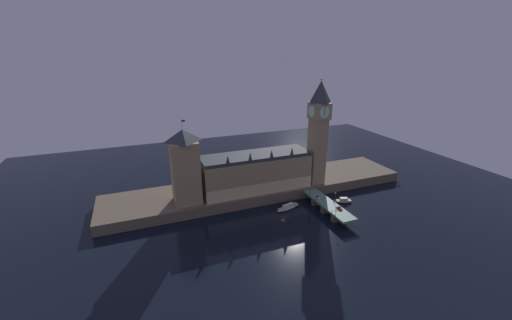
{
  "coord_description": "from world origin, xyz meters",
  "views": [
    {
      "loc": [
        -80.02,
        -155.66,
        99.71
      ],
      "look_at": [
        -10.64,
        20.0,
        32.71
      ],
      "focal_mm": 22.0,
      "sensor_mm": 36.0,
      "label": 1
    }
  ],
  "objects_px": {
    "street_lamp_mid": "(335,196)",
    "boat_downstream": "(344,201)",
    "pedestrian_near_rail": "(332,211)",
    "street_lamp_far": "(310,189)",
    "clock_tower": "(318,130)",
    "street_lamp_near": "(336,210)",
    "pedestrian_mid_walk": "(334,201)",
    "car_southbound_lead": "(339,208)",
    "car_northbound_lead": "(317,197)",
    "pedestrian_far_rail": "(316,199)",
    "victoria_tower": "(185,167)",
    "boat_upstream": "(288,207)"
  },
  "relations": [
    {
      "from": "victoria_tower",
      "to": "pedestrian_far_rail",
      "type": "height_order",
      "value": "victoria_tower"
    },
    {
      "from": "clock_tower",
      "to": "pedestrian_mid_walk",
      "type": "relative_size",
      "value": 42.4
    },
    {
      "from": "street_lamp_far",
      "to": "pedestrian_mid_walk",
      "type": "bearing_deg",
      "value": -56.01
    },
    {
      "from": "pedestrian_near_rail",
      "to": "street_lamp_near",
      "type": "height_order",
      "value": "street_lamp_near"
    },
    {
      "from": "street_lamp_mid",
      "to": "pedestrian_near_rail",
      "type": "bearing_deg",
      "value": -131.67
    },
    {
      "from": "car_southbound_lead",
      "to": "street_lamp_mid",
      "type": "xyz_separation_m",
      "value": [
        2.68,
        8.74,
        3.78
      ]
    },
    {
      "from": "clock_tower",
      "to": "street_lamp_near",
      "type": "distance_m",
      "value": 60.79
    },
    {
      "from": "street_lamp_mid",
      "to": "boat_downstream",
      "type": "xyz_separation_m",
      "value": [
        12.9,
        7.32,
        -9.24
      ]
    },
    {
      "from": "car_northbound_lead",
      "to": "boat_downstream",
      "type": "relative_size",
      "value": 0.37
    },
    {
      "from": "street_lamp_mid",
      "to": "victoria_tower",
      "type": "bearing_deg",
      "value": 158.55
    },
    {
      "from": "pedestrian_far_rail",
      "to": "pedestrian_near_rail",
      "type": "bearing_deg",
      "value": -90.0
    },
    {
      "from": "pedestrian_near_rail",
      "to": "boat_downstream",
      "type": "xyz_separation_m",
      "value": [
        22.42,
        18.02,
        -5.66
      ]
    },
    {
      "from": "car_southbound_lead",
      "to": "victoria_tower",
      "type": "bearing_deg",
      "value": 153.12
    },
    {
      "from": "street_lamp_far",
      "to": "clock_tower",
      "type": "bearing_deg",
      "value": 49.85
    },
    {
      "from": "pedestrian_near_rail",
      "to": "boat_upstream",
      "type": "bearing_deg",
      "value": 125.94
    },
    {
      "from": "clock_tower",
      "to": "street_lamp_mid",
      "type": "distance_m",
      "value": 48.14
    },
    {
      "from": "pedestrian_near_rail",
      "to": "street_lamp_mid",
      "type": "height_order",
      "value": "street_lamp_mid"
    },
    {
      "from": "street_lamp_near",
      "to": "street_lamp_far",
      "type": "relative_size",
      "value": 0.87
    },
    {
      "from": "pedestrian_far_rail",
      "to": "street_lamp_near",
      "type": "xyz_separation_m",
      "value": [
        -0.4,
        -21.62,
        2.95
      ]
    },
    {
      "from": "pedestrian_mid_walk",
      "to": "car_southbound_lead",
      "type": "bearing_deg",
      "value": -103.72
    },
    {
      "from": "car_southbound_lead",
      "to": "pedestrian_mid_walk",
      "type": "height_order",
      "value": "pedestrian_mid_walk"
    },
    {
      "from": "pedestrian_mid_walk",
      "to": "boat_upstream",
      "type": "relative_size",
      "value": 0.1
    },
    {
      "from": "clock_tower",
      "to": "street_lamp_far",
      "type": "bearing_deg",
      "value": -130.15
    },
    {
      "from": "pedestrian_far_rail",
      "to": "boat_downstream",
      "type": "bearing_deg",
      "value": 1.06
    },
    {
      "from": "street_lamp_far",
      "to": "boat_downstream",
      "type": "bearing_deg",
      "value": -17.96
    },
    {
      "from": "pedestrian_near_rail",
      "to": "street_lamp_far",
      "type": "bearing_deg",
      "value": 90.9
    },
    {
      "from": "street_lamp_mid",
      "to": "boat_downstream",
      "type": "height_order",
      "value": "street_lamp_mid"
    },
    {
      "from": "clock_tower",
      "to": "victoria_tower",
      "type": "height_order",
      "value": "clock_tower"
    },
    {
      "from": "clock_tower",
      "to": "pedestrian_mid_walk",
      "type": "bearing_deg",
      "value": -98.75
    },
    {
      "from": "car_northbound_lead",
      "to": "street_lamp_far",
      "type": "distance_m",
      "value": 7.06
    },
    {
      "from": "pedestrian_near_rail",
      "to": "clock_tower",
      "type": "bearing_deg",
      "value": 71.84
    },
    {
      "from": "pedestrian_far_rail",
      "to": "boat_upstream",
      "type": "bearing_deg",
      "value": 160.34
    },
    {
      "from": "boat_downstream",
      "to": "street_lamp_near",
      "type": "bearing_deg",
      "value": -136.0
    },
    {
      "from": "pedestrian_far_rail",
      "to": "boat_upstream",
      "type": "distance_m",
      "value": 19.16
    },
    {
      "from": "street_lamp_mid",
      "to": "pedestrian_far_rail",
      "type": "bearing_deg",
      "value": 144.05
    },
    {
      "from": "clock_tower",
      "to": "pedestrian_far_rail",
      "type": "height_order",
      "value": "clock_tower"
    },
    {
      "from": "boat_upstream",
      "to": "car_northbound_lead",
      "type": "bearing_deg",
      "value": -10.68
    },
    {
      "from": "clock_tower",
      "to": "car_southbound_lead",
      "type": "distance_m",
      "value": 57.13
    },
    {
      "from": "pedestrian_near_rail",
      "to": "boat_downstream",
      "type": "bearing_deg",
      "value": 38.79
    },
    {
      "from": "pedestrian_mid_walk",
      "to": "boat_downstream",
      "type": "height_order",
      "value": "pedestrian_mid_walk"
    },
    {
      "from": "pedestrian_far_rail",
      "to": "street_lamp_mid",
      "type": "distance_m",
      "value": 12.28
    },
    {
      "from": "street_lamp_mid",
      "to": "boat_downstream",
      "type": "relative_size",
      "value": 0.58
    },
    {
      "from": "car_southbound_lead",
      "to": "street_lamp_far",
      "type": "bearing_deg",
      "value": 107.15
    },
    {
      "from": "street_lamp_mid",
      "to": "street_lamp_far",
      "type": "height_order",
      "value": "street_lamp_mid"
    },
    {
      "from": "clock_tower",
      "to": "street_lamp_far",
      "type": "distance_m",
      "value": 42.31
    },
    {
      "from": "victoria_tower",
      "to": "pedestrian_near_rail",
      "type": "distance_m",
      "value": 94.27
    },
    {
      "from": "boat_downstream",
      "to": "car_northbound_lead",
      "type": "bearing_deg",
      "value": 174.17
    },
    {
      "from": "clock_tower",
      "to": "pedestrian_near_rail",
      "type": "bearing_deg",
      "value": -108.16
    },
    {
      "from": "clock_tower",
      "to": "street_lamp_mid",
      "type": "xyz_separation_m",
      "value": [
        -4.38,
        -31.67,
        -35.99
      ]
    },
    {
      "from": "clock_tower",
      "to": "pedestrian_mid_walk",
      "type": "height_order",
      "value": "clock_tower"
    }
  ]
}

